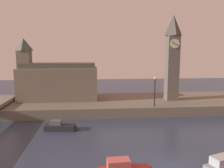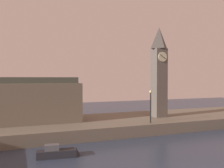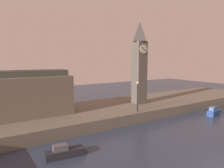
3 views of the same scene
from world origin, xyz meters
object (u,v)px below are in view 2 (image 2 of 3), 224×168
(clock_tower, at_px, (159,71))
(parliament_hall, at_px, (27,99))
(boat_barge_dark, at_px, (60,152))
(streetlamp, at_px, (151,103))

(clock_tower, relative_size, parliament_hall, 1.07)
(parliament_hall, distance_m, boat_barge_dark, 12.26)
(boat_barge_dark, bearing_deg, parliament_hall, 102.14)
(boat_barge_dark, bearing_deg, clock_tower, 29.47)
(clock_tower, bearing_deg, streetlamp, -132.66)
(streetlamp, relative_size, boat_barge_dark, 1.03)
(streetlamp, bearing_deg, parliament_hall, 157.78)
(parliament_hall, bearing_deg, streetlamp, -22.22)
(clock_tower, distance_m, boat_barge_dark, 20.77)
(clock_tower, height_order, parliament_hall, clock_tower)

